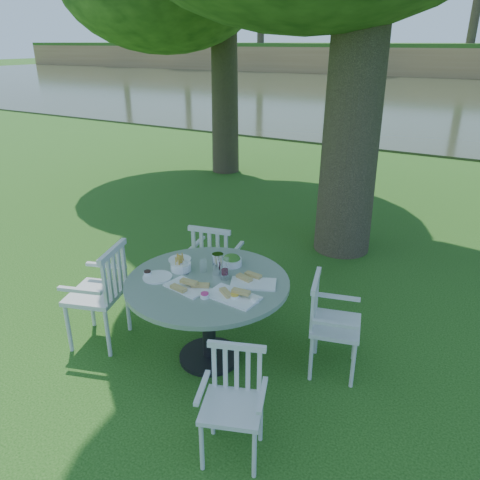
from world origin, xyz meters
name	(u,v)px	position (x,y,z in m)	size (l,w,h in m)	color
ground	(231,321)	(0.00, 0.00, 0.00)	(140.00, 140.00, 0.00)	#143E0D
table	(208,296)	(0.15, -0.63, 0.66)	(1.42, 1.42, 0.81)	black
chair_ne	(326,318)	(1.10, -0.24, 0.52)	(0.52, 0.54, 0.88)	silver
chair_nw	(214,258)	(-0.36, 0.26, 0.54)	(0.55, 0.52, 0.93)	silver
chair_sw	(105,288)	(-0.83, -0.89, 0.59)	(0.60, 0.63, 1.00)	silver
chair_se	(234,393)	(0.87, -1.39, 0.48)	(0.52, 0.50, 0.81)	silver
tableware	(211,273)	(0.14, -0.56, 0.85)	(1.15, 0.79, 0.20)	white
river	(468,100)	(0.00, 23.00, 0.00)	(100.00, 28.00, 0.12)	#2C331E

